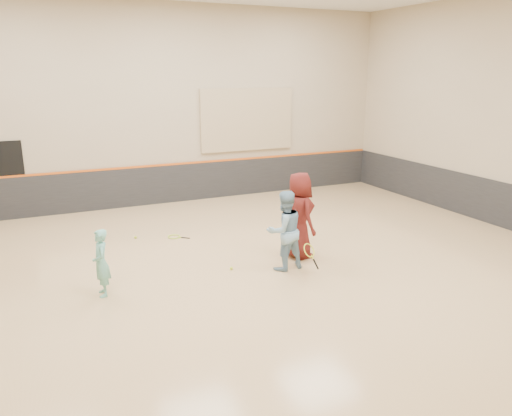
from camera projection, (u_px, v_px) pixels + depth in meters
name	position (u px, v px, depth m)	size (l,w,h in m)	color
room	(239.00, 231.00, 10.33)	(15.04, 12.04, 6.22)	tan
wainscot_back	(166.00, 184.00, 15.62)	(14.90, 0.04, 1.20)	#232326
wainscot_right	(495.00, 203.00, 13.38)	(0.04, 11.90, 1.20)	#232326
accent_stripe	(165.00, 165.00, 15.45)	(14.90, 0.03, 0.06)	#D85914
acoustic_panel	(247.00, 120.00, 16.23)	(3.20, 0.08, 2.00)	tan
doorway	(4.00, 181.00, 13.69)	(1.10, 0.05, 2.20)	black
girl	(101.00, 263.00, 9.11)	(0.46, 0.30, 1.27)	#6FC1B2
instructor	(284.00, 230.00, 10.29)	(0.82, 0.64, 1.68)	#7EA6C2
young_man	(299.00, 215.00, 10.96)	(0.94, 0.61, 1.92)	#561714
held_racket	(309.00, 250.00, 10.13)	(0.41, 0.41, 0.60)	yellow
spare_racket	(174.00, 236.00, 12.49)	(0.70, 0.70, 0.05)	#B9E933
ball_under_racket	(231.00, 268.00, 10.43)	(0.07, 0.07, 0.07)	#D6ED37
ball_in_hand	(305.00, 206.00, 10.87)	(0.07, 0.07, 0.07)	yellow
ball_beside_spare	(136.00, 237.00, 12.39)	(0.07, 0.07, 0.07)	#BFDC33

